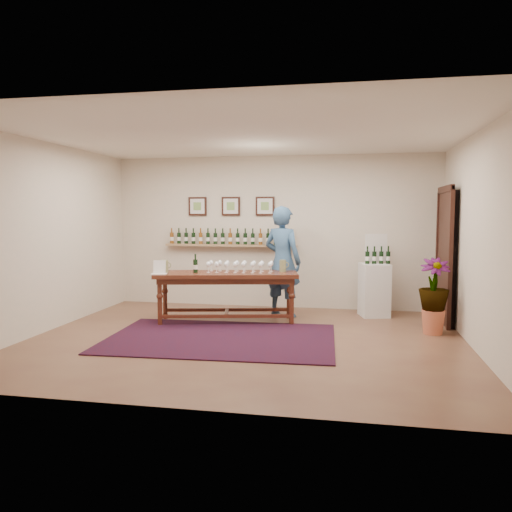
% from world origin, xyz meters
% --- Properties ---
extents(ground, '(6.00, 6.00, 0.00)m').
position_xyz_m(ground, '(0.00, 0.00, 0.00)').
color(ground, brown).
rests_on(ground, ground).
extents(room_shell, '(6.00, 6.00, 6.00)m').
position_xyz_m(room_shell, '(2.11, 1.86, 1.12)').
color(room_shell, beige).
rests_on(room_shell, ground).
extents(rug, '(3.24, 2.24, 0.02)m').
position_xyz_m(rug, '(-0.35, -0.02, 0.01)').
color(rug, '#460C16').
rests_on(rug, ground).
extents(tasting_table, '(2.37, 1.18, 0.80)m').
position_xyz_m(tasting_table, '(-0.54, 1.07, 0.68)').
color(tasting_table, '#481512').
rests_on(tasting_table, ground).
extents(table_glasses, '(1.34, 0.42, 0.18)m').
position_xyz_m(table_glasses, '(-0.34, 1.17, 0.89)').
color(table_glasses, white).
rests_on(table_glasses, tasting_table).
extents(table_bottles, '(0.28, 0.18, 0.28)m').
position_xyz_m(table_bottles, '(-1.02, 0.99, 0.94)').
color(table_bottles, black).
rests_on(table_bottles, tasting_table).
extents(pitcher_left, '(0.17, 0.17, 0.20)m').
position_xyz_m(pitcher_left, '(-1.49, 0.86, 0.90)').
color(pitcher_left, olive).
rests_on(pitcher_left, tasting_table).
extents(pitcher_right, '(0.15, 0.15, 0.19)m').
position_xyz_m(pitcher_right, '(0.34, 1.33, 0.90)').
color(pitcher_right, olive).
rests_on(pitcher_right, tasting_table).
extents(menu_card, '(0.26, 0.21, 0.21)m').
position_xyz_m(menu_card, '(-1.53, 0.71, 0.91)').
color(menu_card, silver).
rests_on(menu_card, tasting_table).
extents(display_pedestal, '(0.55, 0.55, 0.90)m').
position_xyz_m(display_pedestal, '(1.82, 1.96, 0.45)').
color(display_pedestal, silver).
rests_on(display_pedestal, ground).
extents(pedestal_bottles, '(0.31, 0.16, 0.30)m').
position_xyz_m(pedestal_bottles, '(1.87, 1.97, 1.05)').
color(pedestal_bottles, black).
rests_on(pedestal_bottles, display_pedestal).
extents(info_sign, '(0.37, 0.12, 0.53)m').
position_xyz_m(info_sign, '(1.84, 2.08, 1.16)').
color(info_sign, silver).
rests_on(info_sign, display_pedestal).
extents(potted_plant, '(0.54, 0.54, 0.96)m').
position_xyz_m(potted_plant, '(2.61, 0.85, 0.56)').
color(potted_plant, '#C06040').
rests_on(potted_plant, ground).
extents(person, '(0.81, 0.69, 1.87)m').
position_xyz_m(person, '(0.29, 1.68, 0.94)').
color(person, '#315274').
rests_on(person, ground).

